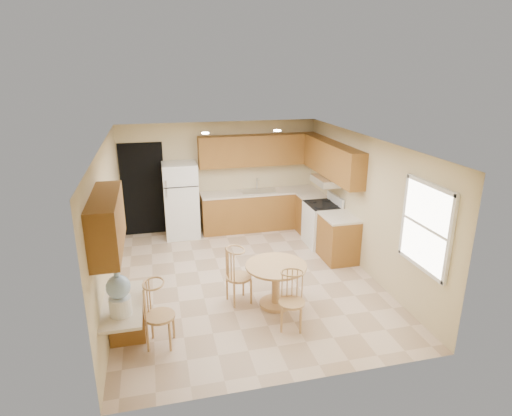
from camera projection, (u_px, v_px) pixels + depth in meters
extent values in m
plane|color=#CDAF95|center=(246.00, 279.00, 7.76)|extent=(5.50, 5.50, 0.00)
cube|color=white|center=(245.00, 142.00, 6.97)|extent=(4.50, 5.50, 0.02)
cube|color=#CBB789|center=(220.00, 176.00, 9.90)|extent=(4.50, 0.02, 2.50)
cube|color=#CBB789|center=(298.00, 292.00, 4.83)|extent=(4.50, 0.02, 2.50)
cube|color=#CBB789|center=(109.00, 225.00, 6.86)|extent=(0.02, 5.50, 2.50)
cube|color=#CBB789|center=(365.00, 205.00, 7.87)|extent=(0.02, 5.50, 2.50)
cube|color=black|center=(143.00, 189.00, 9.56)|extent=(0.90, 0.02, 2.10)
cube|color=#915E25|center=(260.00, 211.00, 10.08)|extent=(2.75, 0.60, 0.87)
cube|color=beige|center=(260.00, 192.00, 9.93)|extent=(2.75, 0.63, 0.04)
cube|color=#915E25|center=(312.00, 215.00, 9.77)|extent=(0.60, 0.59, 0.87)
cube|color=beige|center=(313.00, 196.00, 9.62)|extent=(0.63, 0.59, 0.04)
cube|color=#915E25|center=(338.00, 239.00, 8.43)|extent=(0.60, 0.80, 0.87)
cube|color=beige|center=(340.00, 217.00, 8.28)|extent=(0.63, 0.80, 0.04)
cube|color=#915E25|center=(259.00, 150.00, 9.75)|extent=(2.75, 0.33, 0.70)
cube|color=#915E25|center=(332.00, 160.00, 8.76)|extent=(0.33, 2.42, 0.70)
cube|color=#915E25|center=(107.00, 223.00, 5.23)|extent=(0.33, 1.40, 0.70)
cube|color=silver|center=(259.00, 191.00, 9.92)|extent=(0.78, 0.44, 0.01)
cube|color=silver|center=(328.00, 181.00, 8.85)|extent=(0.50, 0.76, 0.14)
cube|color=#915E25|center=(127.00, 315.00, 5.98)|extent=(0.48, 0.42, 0.72)
cube|color=beige|center=(123.00, 305.00, 5.51)|extent=(0.50, 1.20, 0.04)
cube|color=white|center=(426.00, 227.00, 6.08)|extent=(0.05, 1.00, 1.20)
cube|color=white|center=(431.00, 185.00, 5.88)|extent=(0.05, 1.10, 0.06)
cube|color=white|center=(420.00, 266.00, 6.27)|extent=(0.05, 1.10, 0.06)
cube|color=white|center=(450.00, 241.00, 5.59)|extent=(0.05, 0.06, 1.28)
cube|color=white|center=(405.00, 215.00, 6.56)|extent=(0.05, 0.06, 1.28)
cylinder|color=white|center=(205.00, 133.00, 7.97)|extent=(0.14, 0.14, 0.02)
cylinder|color=white|center=(277.00, 131.00, 8.28)|extent=(0.14, 0.14, 0.02)
cube|color=white|center=(181.00, 200.00, 9.49)|extent=(0.74, 0.69, 1.68)
cube|color=black|center=(181.00, 187.00, 9.04)|extent=(0.73, 0.01, 0.02)
cube|color=silver|center=(167.00, 193.00, 9.00)|extent=(0.03, 0.03, 0.18)
cube|color=silver|center=(166.00, 184.00, 8.93)|extent=(0.03, 0.03, 0.14)
cube|color=white|center=(322.00, 225.00, 9.13)|extent=(0.65, 0.76, 0.90)
cube|color=black|center=(323.00, 205.00, 8.99)|extent=(0.64, 0.75, 0.02)
cube|color=white|center=(335.00, 199.00, 9.02)|extent=(0.06, 0.76, 0.18)
cylinder|color=tan|center=(275.00, 303.00, 6.91)|extent=(0.52, 0.52, 0.06)
cylinder|color=tan|center=(276.00, 286.00, 6.80)|extent=(0.13, 0.13, 0.64)
cylinder|color=tan|center=(276.00, 266.00, 6.69)|extent=(0.97, 0.97, 0.04)
cylinder|color=tan|center=(239.00, 277.00, 6.88)|extent=(0.41, 0.41, 0.04)
cylinder|color=tan|center=(228.00, 286.00, 7.06)|extent=(0.04, 0.04, 0.44)
cylinder|color=tan|center=(246.00, 284.00, 7.12)|extent=(0.04, 0.04, 0.44)
cylinder|color=tan|center=(232.00, 295.00, 6.78)|extent=(0.04, 0.04, 0.44)
cylinder|color=tan|center=(250.00, 293.00, 6.85)|extent=(0.04, 0.04, 0.44)
cylinder|color=tan|center=(292.00, 303.00, 6.20)|extent=(0.39, 0.39, 0.04)
cylinder|color=tan|center=(280.00, 311.00, 6.36)|extent=(0.03, 0.03, 0.41)
cylinder|color=tan|center=(297.00, 309.00, 6.42)|extent=(0.03, 0.03, 0.41)
cylinder|color=tan|center=(285.00, 321.00, 6.10)|extent=(0.03, 0.03, 0.41)
cylinder|color=tan|center=(303.00, 319.00, 6.16)|extent=(0.03, 0.03, 0.41)
cylinder|color=tan|center=(160.00, 316.00, 5.80)|extent=(0.42, 0.42, 0.04)
cylinder|color=tan|center=(150.00, 326.00, 5.97)|extent=(0.04, 0.04, 0.45)
cylinder|color=tan|center=(171.00, 323.00, 6.04)|extent=(0.04, 0.04, 0.45)
cylinder|color=tan|center=(150.00, 338.00, 5.70)|extent=(0.04, 0.04, 0.45)
cylinder|color=tan|center=(172.00, 335.00, 5.76)|extent=(0.04, 0.04, 0.45)
cylinder|color=white|center=(120.00, 306.00, 5.23)|extent=(0.27, 0.27, 0.23)
sphere|color=#95BBE6|center=(118.00, 287.00, 5.15)|extent=(0.29, 0.29, 0.29)
cylinder|color=#95BBE6|center=(117.00, 273.00, 5.09)|extent=(0.07, 0.07, 0.08)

